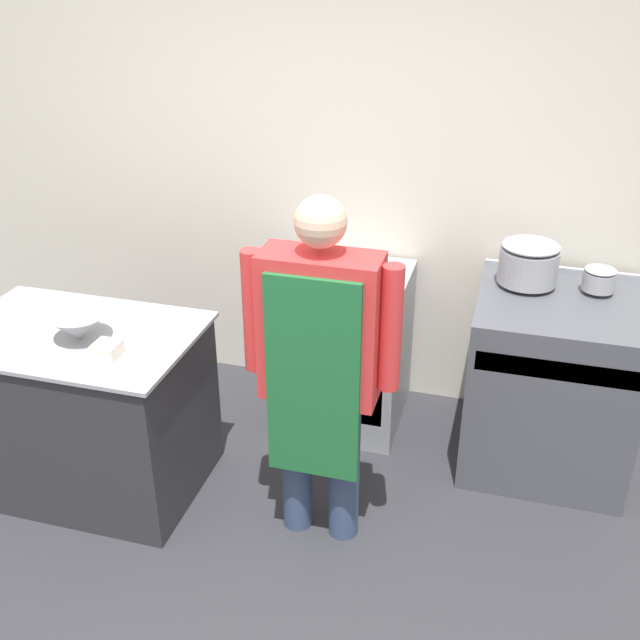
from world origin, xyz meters
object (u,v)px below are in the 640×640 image
object	(u,v)px
stove	(550,382)
sauce_pot	(599,278)
person_cook	(320,357)
stock_pot	(529,261)
fridge_unit	(344,348)
plastic_tub	(107,350)
mixing_bowl	(79,327)

from	to	relation	value
stove	sauce_pot	world-z (taller)	sauce_pot
sauce_pot	person_cook	bearing A→B (deg)	-139.11
stock_pot	fridge_unit	bearing A→B (deg)	-177.45
fridge_unit	person_cook	xyz separation A→B (m)	(0.13, -0.96, 0.50)
fridge_unit	stock_pot	bearing A→B (deg)	2.55
stove	plastic_tub	distance (m)	2.22
stove	person_cook	size ratio (longest dim) A/B	0.58
fridge_unit	stock_pot	xyz separation A→B (m)	(0.94, 0.04, 0.62)
person_cook	sauce_pot	distance (m)	1.54
stock_pot	sauce_pot	world-z (taller)	stock_pot
stove	stock_pot	size ratio (longest dim) A/B	3.22
stove	fridge_unit	distance (m)	1.13
person_cook	sauce_pot	size ratio (longest dim) A/B	10.24
mixing_bowl	sauce_pot	bearing A→B (deg)	23.68
plastic_tub	stock_pot	size ratio (longest dim) A/B	0.38
plastic_tub	stock_pot	distance (m)	2.09
plastic_tub	stock_pot	world-z (taller)	stock_pot
fridge_unit	mixing_bowl	world-z (taller)	mixing_bowl
sauce_pot	plastic_tub	bearing A→B (deg)	-152.07
person_cook	plastic_tub	world-z (taller)	person_cook
fridge_unit	sauce_pot	bearing A→B (deg)	1.86
stove	stock_pot	world-z (taller)	stock_pot
fridge_unit	plastic_tub	xyz separation A→B (m)	(-0.82, -1.08, 0.45)
person_cook	plastic_tub	size ratio (longest dim) A/B	14.69
fridge_unit	plastic_tub	world-z (taller)	plastic_tub
mixing_bowl	stove	bearing A→B (deg)	22.10
person_cook	sauce_pot	bearing A→B (deg)	40.89
stove	plastic_tub	xyz separation A→B (m)	(-1.95, -0.98, 0.43)
plastic_tub	fridge_unit	bearing A→B (deg)	52.68
person_cook	mixing_bowl	bearing A→B (deg)	-179.56
person_cook	stock_pot	world-z (taller)	person_cook
stock_pot	sauce_pot	distance (m)	0.35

